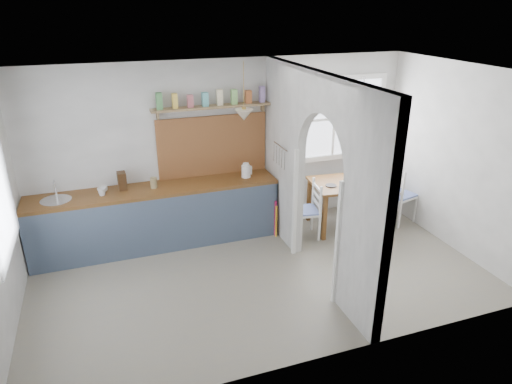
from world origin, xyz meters
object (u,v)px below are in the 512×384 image
object	(u,v)px
dining_table	(349,204)
vase	(352,172)
chair_left	(305,210)
chair_right	(400,194)
kettle	(246,170)

from	to	relation	value
dining_table	vase	size ratio (longest dim) A/B	7.19
chair_left	vase	bearing A→B (deg)	114.58
dining_table	chair_right	xyz separation A→B (m)	(0.86, -0.09, 0.09)
dining_table	chair_right	bearing A→B (deg)	0.09
chair_right	vase	xyz separation A→B (m)	(-0.75, 0.27, 0.37)
vase	chair_right	bearing A→B (deg)	-19.85
chair_left	kettle	bearing A→B (deg)	-112.84
chair_right	dining_table	bearing A→B (deg)	68.88
chair_left	vase	distance (m)	1.04
kettle	vase	distance (m)	1.71
chair_right	chair_left	bearing A→B (deg)	74.92
dining_table	kettle	xyz separation A→B (m)	(-1.58, 0.38, 0.63)
kettle	chair_right	bearing A→B (deg)	11.29
vase	kettle	bearing A→B (deg)	172.98
dining_table	vase	xyz separation A→B (m)	(0.11, 0.18, 0.46)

